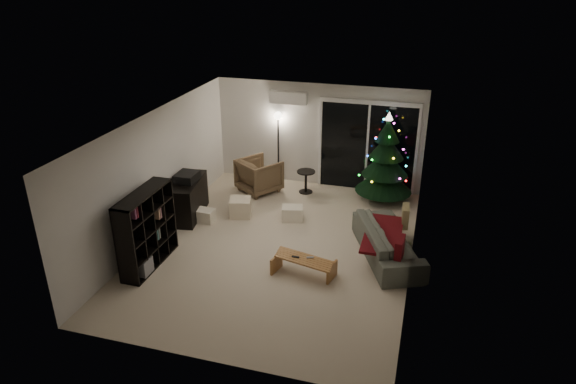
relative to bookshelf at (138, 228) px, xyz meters
The scene contains 18 objects.
room 3.85m from the bookshelf, 45.20° to the left, with size 6.50×7.51×2.60m.
bookshelf is the anchor object (origin of this frame).
media_cabinet 2.00m from the bookshelf, 90.00° to the left, with size 0.49×1.32×0.82m, color black.
stereo 1.99m from the bookshelf, 90.00° to the left, with size 0.42×0.49×0.18m, color black.
armchair 3.80m from the bookshelf, 74.27° to the left, with size 0.86×0.89×0.81m, color brown.
ottoman 2.57m from the bookshelf, 65.04° to the left, with size 0.44×0.44×0.40m, color beige.
cardboard_box_a 1.96m from the bookshelf, 76.54° to the left, with size 0.38×0.29×0.27m, color #FFF5D0.
cardboard_box_b 3.30m from the bookshelf, 47.48° to the left, with size 0.44×0.33×0.31m, color #FFF5D0.
side_table 4.44m from the bookshelf, 61.35° to the left, with size 0.44×0.44×0.54m, color black.
floor_lamp 4.58m from the bookshelf, 73.80° to the left, with size 0.27×0.27×1.71m, color black.
sofa 4.56m from the bookshelf, 18.82° to the left, with size 2.13×0.83×0.62m, color #464A41.
sofa_throw 4.46m from the bookshelf, 19.23° to the left, with size 0.66×1.53×0.05m, color #5A0906.
cushion_a 5.02m from the bookshelf, 24.93° to the left, with size 0.12×0.41×0.41m, color olive.
cushion_b 4.62m from the bookshelf, 10.16° to the left, with size 0.12×0.41×0.41m, color #5A0906.
coffee_table 3.04m from the bookshelf, ahead, with size 1.07×0.37×0.34m, color #A06839, non-canonical shape.
remote_a 2.86m from the bookshelf, ahead, with size 0.13×0.04×0.02m, color black.
remote_b 3.12m from the bookshelf, ahead, with size 0.12×0.04×0.02m, color slate.
christmas_tree 5.59m from the bookshelf, 45.17° to the left, with size 1.30×1.30×2.09m, color black.
Camera 1 is at (2.56, -8.26, 5.08)m, focal length 32.00 mm.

